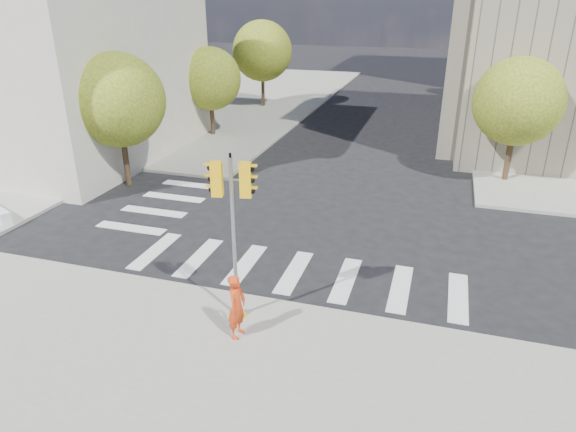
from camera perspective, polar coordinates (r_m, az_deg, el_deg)
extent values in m
plane|color=black|center=(19.41, 2.64, -3.50)|extent=(160.00, 160.00, 0.00)
cube|color=gray|center=(49.93, -12.55, 12.88)|extent=(28.00, 40.00, 0.15)
cube|color=gray|center=(32.18, 27.01, 17.90)|extent=(8.00, 8.00, 14.00)
cube|color=beige|center=(34.76, -28.39, 16.22)|extent=(18.00, 14.00, 12.00)
cylinder|color=#382616|center=(26.57, -17.54, 5.82)|extent=(0.28, 0.28, 2.45)
sphere|color=#335B1A|center=(25.87, -18.35, 12.12)|extent=(4.40, 4.40, 4.40)
cylinder|color=#382616|center=(34.98, -8.40, 10.50)|extent=(0.28, 0.28, 2.17)
sphere|color=#335B1A|center=(34.49, -8.67, 14.84)|extent=(4.00, 4.00, 4.00)
cylinder|color=#382616|center=(43.99, -2.80, 13.66)|extent=(0.28, 0.28, 2.62)
sphere|color=#335B1A|center=(43.56, -2.88, 17.85)|extent=(4.80, 4.80, 4.80)
cylinder|color=#382616|center=(28.03, 23.24, 5.81)|extent=(0.28, 0.28, 2.38)
sphere|color=#335B1A|center=(27.39, 24.20, 11.52)|extent=(4.20, 4.20, 4.20)
cylinder|color=#382616|center=(39.64, 21.92, 10.86)|extent=(0.28, 0.28, 2.52)
sphere|color=#335B1A|center=(39.17, 22.62, 15.27)|extent=(4.60, 4.60, 4.60)
cylinder|color=#382616|center=(51.45, 21.15, 13.40)|extent=(0.28, 0.28, 2.27)
sphere|color=#335B1A|center=(51.12, 21.61, 16.40)|extent=(4.00, 4.00, 4.00)
cylinder|color=black|center=(31.35, 24.47, 12.93)|extent=(0.12, 0.12, 8.00)
cube|color=black|center=(31.01, 25.77, 20.15)|extent=(0.35, 0.18, 0.22)
cylinder|color=black|center=(45.17, 22.71, 15.86)|extent=(0.12, 0.12, 8.00)
cube|color=black|center=(44.94, 23.54, 20.88)|extent=(0.35, 0.18, 0.22)
cone|color=#F2B10C|center=(15.21, -5.67, -10.14)|extent=(0.56, 0.56, 0.50)
cylinder|color=gray|center=(14.14, -6.01, -2.85)|extent=(0.11, 0.11, 4.80)
cylinder|color=black|center=(13.24, -6.46, 6.70)|extent=(0.07, 0.07, 0.12)
cylinder|color=gray|center=(13.44, -6.34, 4.05)|extent=(0.89, 0.24, 0.06)
cube|color=#F2B10C|center=(13.53, -7.92, 4.08)|extent=(0.34, 0.28, 0.95)
cube|color=#F2B10C|center=(13.37, -4.74, 4.00)|extent=(0.34, 0.28, 0.95)
imported|color=red|center=(14.04, -5.70, -9.97)|extent=(0.49, 0.71, 1.86)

